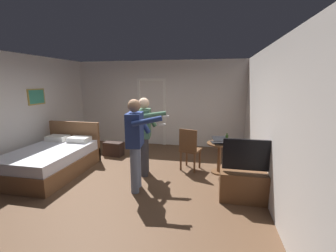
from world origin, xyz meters
name	(u,v)px	position (x,y,z in m)	size (l,w,h in m)	color
ground_plane	(128,179)	(0.00, 0.00, 0.00)	(6.04, 6.04, 0.00)	brown
wall_back	(159,103)	(0.00, 2.80, 1.34)	(5.61, 0.12, 2.68)	silver
wall_left	(11,113)	(-2.75, 0.00, 1.34)	(0.15, 5.73, 2.68)	silver
wall_right	(270,121)	(2.75, 0.00, 1.34)	(0.12, 5.73, 2.68)	silver
doorway_frame	(152,107)	(-0.21, 2.72, 1.22)	(0.93, 0.08, 2.13)	white
bed	(52,159)	(-1.79, -0.01, 0.30)	(1.39, 2.01, 1.02)	brown
tv_flatscreen	(248,183)	(2.39, -0.42, 0.33)	(0.97, 0.40, 1.10)	brown
side_table	(219,153)	(1.91, 0.72, 0.46)	(0.57, 0.57, 0.70)	brown
laptop	(219,141)	(1.89, 0.68, 0.75)	(0.39, 0.40, 0.16)	black
bottle_on_table	(227,140)	(2.05, 0.64, 0.80)	(0.06, 0.06, 0.25)	#243F15
wooden_chair	(189,148)	(1.23, 0.74, 0.54)	(0.52, 0.52, 0.99)	brown
person_blue_shirt	(136,138)	(0.36, -0.42, 1.01)	(0.78, 0.61, 1.73)	slate
person_striped_shirt	(145,131)	(0.31, 0.32, 0.98)	(0.74, 0.59, 1.70)	#333338
suitcase_dark	(114,149)	(-0.95, 1.36, 0.19)	(0.51, 0.28, 0.39)	black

